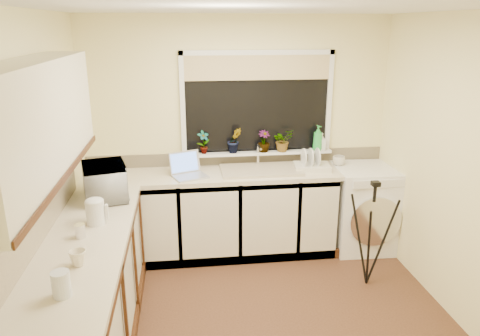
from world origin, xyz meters
name	(u,v)px	position (x,y,z in m)	size (l,w,h in m)	color
floor	(260,318)	(0.00, 0.00, 0.00)	(3.20, 3.20, 0.00)	brown
ceiling	(265,8)	(0.00, 0.00, 2.45)	(3.20, 3.20, 0.00)	white
wall_back	(238,134)	(0.00, 1.50, 1.23)	(3.20, 3.20, 0.00)	#FFF1AA
wall_front	(321,290)	(0.00, -1.50, 1.23)	(3.20, 3.20, 0.00)	#FFF1AA
wall_left	(41,189)	(-1.60, 0.00, 1.23)	(3.00, 3.00, 0.00)	#FFF1AA
wall_right	(460,172)	(1.60, 0.00, 1.23)	(3.00, 3.00, 0.00)	#FFF1AA
base_cabinet_back	(211,216)	(-0.33, 1.20, 0.43)	(2.55, 0.60, 0.86)	silver
base_cabinet_left	(88,307)	(-1.30, -0.30, 0.43)	(0.54, 2.40, 0.86)	silver
worktop_back	(242,174)	(0.00, 1.20, 0.88)	(3.20, 0.60, 0.04)	beige
worktop_left	(81,250)	(-1.30, -0.30, 0.88)	(0.60, 2.40, 0.04)	beige
upper_cabinet	(34,122)	(-1.44, -0.45, 1.80)	(0.28, 1.90, 0.70)	silver
splashback_left	(32,219)	(-1.59, -0.30, 1.12)	(0.02, 2.40, 0.45)	beige
splashback_back	(238,158)	(0.00, 1.49, 0.97)	(3.20, 0.02, 0.14)	beige
window_glass	(257,104)	(0.20, 1.49, 1.55)	(1.50, 0.02, 1.00)	black
window_blind	(258,68)	(0.20, 1.46, 1.92)	(1.50, 0.02, 0.25)	tan
windowsill	(257,153)	(0.20, 1.43, 1.04)	(1.60, 0.14, 0.03)	white
sink	(261,170)	(0.20, 1.20, 0.91)	(0.82, 0.46, 0.03)	tan
faucet	(258,155)	(0.20, 1.38, 1.02)	(0.03, 0.03, 0.24)	silver
washing_machine	(363,208)	(1.33, 1.16, 0.45)	(0.64, 0.62, 0.91)	white
laptop	(188,170)	(-0.55, 1.15, 0.96)	(0.40, 0.39, 0.23)	#A9A9B1
kettle	(95,213)	(-1.26, 0.08, 0.99)	(0.14, 0.14, 0.18)	white
dish_rack	(312,167)	(0.74, 1.19, 0.93)	(0.37, 0.27, 0.05)	beige
tripod	(371,234)	(1.09, 0.41, 0.51)	(0.49, 0.49, 1.02)	black
glass_jug	(61,284)	(-1.28, -0.89, 0.98)	(0.10, 0.10, 0.15)	silver
steel_jar	(80,231)	(-1.33, -0.15, 0.95)	(0.07, 0.07, 0.10)	silver
microwave	(105,181)	(-1.27, 0.65, 1.04)	(0.52, 0.35, 0.29)	white
plant_a	(204,142)	(-0.37, 1.41, 1.17)	(0.13, 0.09, 0.25)	#999999
plant_b	(235,140)	(-0.05, 1.41, 1.18)	(0.15, 0.12, 0.27)	#999999
plant_c	(264,141)	(0.26, 1.40, 1.16)	(0.13, 0.13, 0.23)	#999999
plant_d	(283,140)	(0.47, 1.40, 1.17)	(0.21, 0.19, 0.24)	#999999
soap_bottle_green	(318,138)	(0.85, 1.39, 1.19)	(0.10, 0.11, 0.27)	green
soap_bottle_clear	(322,142)	(0.90, 1.40, 1.14)	(0.08, 0.08, 0.18)	#999999
cup_back	(339,161)	(1.06, 1.29, 0.95)	(0.13, 0.13, 0.10)	beige
cup_left	(78,258)	(-1.26, -0.55, 0.95)	(0.11, 0.11, 0.10)	#F1E3C6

